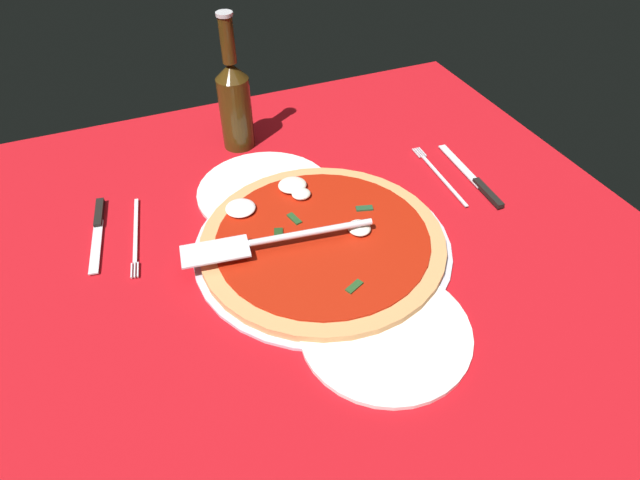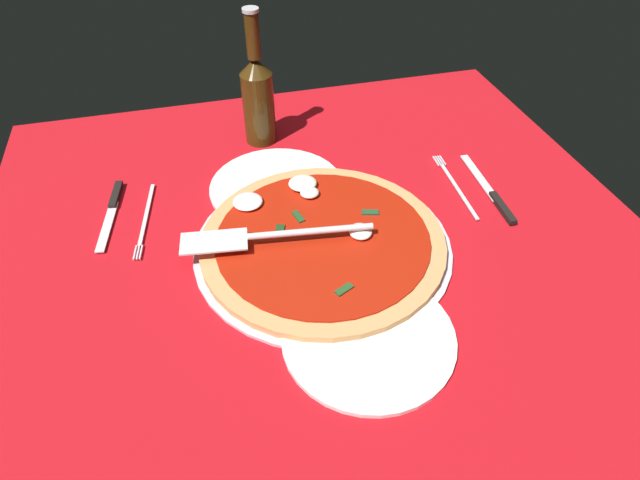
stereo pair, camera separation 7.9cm
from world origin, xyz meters
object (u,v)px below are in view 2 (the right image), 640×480
Objects in this scene: pizza at (319,240)px; place_setting_near at (128,216)px; dinner_plate_right at (368,337)px; place_setting_far at (474,191)px; beer_bottle at (258,97)px; pizza_server at (270,236)px; dinner_plate_left at (277,187)px.

place_setting_near is at bearing -117.73° from pizza.
pizza reaches higher than place_setting_near.
dinner_plate_right is 37.12cm from place_setting_far.
beer_bottle reaches higher than place_setting_far.
pizza is 29.98cm from place_setting_far.
beer_bottle is at bearing -89.96° from pizza_server.
place_setting_far is 42.45cm from beer_bottle.
place_setting_far reaches higher than dinner_plate_right.
dinner_plate_right is 20.89cm from pizza_server.
beer_bottle is at bearing 179.16° from dinner_plate_left.
place_setting_near is (-33.33, -30.01, -0.15)cm from dinner_plate_right.
dinner_plate_left is 34.89cm from dinner_plate_right.
dinner_plate_left is 16.47cm from pizza.
pizza_server is 1.34× the size of place_setting_far.
pizza_server is at bearing 103.24° from place_setting_far.
pizza_server reaches higher than pizza.
pizza_server is at bearing 63.74° from place_setting_near.
dinner_plate_left is at bearing -0.84° from beer_bottle.
pizza_server is at bearing -90.29° from pizza.
pizza is 1.75× the size of place_setting_far.
dinner_plate_left is 18.50cm from beer_bottle.
pizza_server is 25.96cm from place_setting_near.
dinner_plate_left is 34.05cm from place_setting_far.
pizza is at bearing -172.85° from pizza_server.
dinner_plate_right is at bearing 8.40° from dinner_plate_left.
place_setting_near is at bearing -138.00° from dinner_plate_right.
place_setting_far is at bearing 90.67° from place_setting_near.
place_setting_near is at bearing -55.34° from beer_bottle.
pizza reaches higher than dinner_plate_left.
pizza_server is 1.12× the size of beer_bottle.
dinner_plate_right is at bearing 123.51° from pizza_server.
place_setting_near is (-14.84, -20.96, -3.74)cm from pizza_server.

